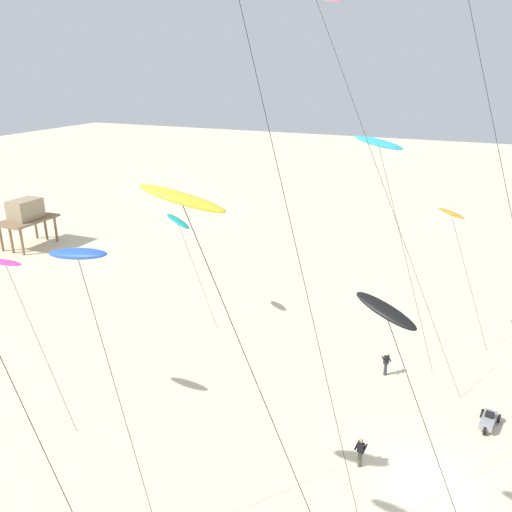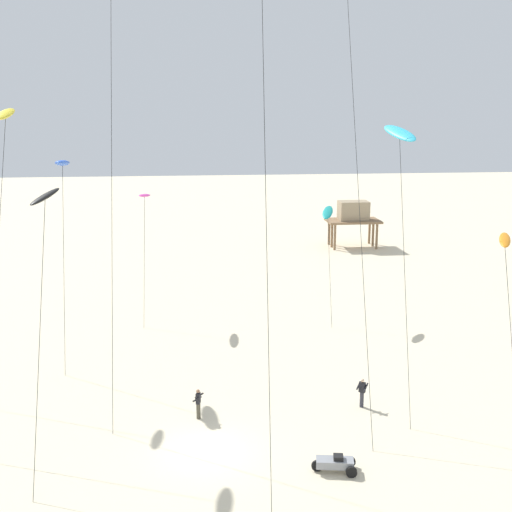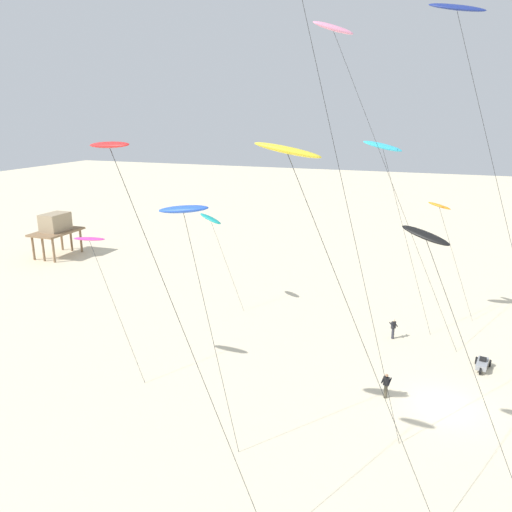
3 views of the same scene
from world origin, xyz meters
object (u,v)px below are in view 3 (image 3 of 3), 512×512
kite_orange (440,207)px  kite_flyer_middle (386,385)px  kite_navy (458,12)px  stilt_house (56,226)px  kite_red (113,155)px  kite_black (427,239)px  kite_magenta (89,240)px  kite_flyer_nearest (393,328)px  kite_yellow (289,154)px  kite_cyan (383,147)px  kite_blue (184,211)px  beach_buggy (482,364)px  kite_pink (334,31)px  kite_teal (211,219)px

kite_orange → kite_flyer_middle: size_ratio=6.08×
kite_navy → stilt_house: (16.07, 44.37, -18.79)m
kite_red → kite_orange: 31.14m
kite_orange → kite_black: bearing=178.8°
kite_black → kite_magenta: size_ratio=1.29×
kite_flyer_nearest → kite_yellow: bearing=169.9°
kite_orange → kite_cyan: bearing=132.3°
kite_blue → beach_buggy: size_ratio=6.24×
kite_pink → stilt_house: kite_pink is taller
kite_cyan → kite_pink: size_ratio=0.65×
kite_black → kite_flyer_nearest: (15.88, 2.10, -11.22)m
kite_pink → kite_flyer_nearest: size_ratio=14.29×
kite_navy → kite_flyer_middle: kite_navy is taller
kite_cyan → kite_navy: bearing=-151.2°
kite_magenta → kite_pink: bearing=-45.6°
kite_teal → kite_cyan: bearing=-87.5°
beach_buggy → kite_yellow: bearing=148.4°
kite_yellow → kite_blue: bearing=73.3°
kite_navy → kite_pink: 9.97m
kite_red → kite_navy: (15.98, -11.72, 6.89)m
kite_pink → kite_teal: 18.33m
kite_pink → beach_buggy: (-2.79, -12.06, -22.53)m
kite_flyer_middle → stilt_house: 46.60m
beach_buggy → kite_flyer_middle: bearing=135.7°
kite_navy → kite_black: bearing=178.1°
kite_black → kite_cyan: size_ratio=0.82×
kite_red → stilt_house: 47.27m
kite_red → kite_teal: (23.37, 7.21, -7.54)m
kite_teal → beach_buggy: bearing=-100.9°
kite_pink → kite_flyer_nearest: bearing=-88.7°
kite_black → kite_teal: kite_black is taller
kite_black → kite_flyer_middle: (6.85, 1.67, -11.22)m
kite_cyan → kite_red: bearing=163.1°
kite_blue → kite_flyer_nearest: (16.98, -9.09, -11.91)m
kite_red → kite_teal: bearing=17.1°
kite_red → kite_flyer_middle: kite_red is taller
stilt_house → kite_cyan: bearing=-101.4°
kite_red → beach_buggy: bearing=-39.6°
kite_magenta → beach_buggy: kite_magenta is taller
beach_buggy → kite_orange: bearing=22.7°
kite_navy → beach_buggy: (3.00, -3.95, -22.25)m
kite_yellow → kite_navy: bearing=-24.3°
kite_red → kite_orange: (28.15, -11.84, -6.07)m
kite_black → kite_navy: size_ratio=0.54×
kite_magenta → beach_buggy: bearing=-68.7°
kite_blue → kite_cyan: (19.09, -7.10, 1.99)m
kite_orange → beach_buggy: bearing=-157.3°
kite_yellow → kite_red: size_ratio=1.00×
kite_black → kite_yellow: bearing=117.5°
kite_red → kite_navy: bearing=-36.3°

